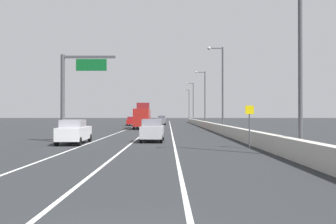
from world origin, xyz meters
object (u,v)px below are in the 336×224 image
(overhead_sign_gantry, at_px, (71,87))
(lamp_post_right_third, at_px, (203,95))
(lamp_post_right_fourth, at_px, (192,100))
(car_silver_0, at_px, (152,130))
(lamp_post_right_fifth, at_px, (188,103))
(car_white_1, at_px, (73,132))
(car_gray_3, at_px, (161,120))
(speed_advisory_sign, at_px, (249,123))
(lamp_post_right_near, at_px, (295,43))
(box_truck, at_px, (142,117))
(car_yellow_4, at_px, (141,119))
(car_red_2, at_px, (131,121))
(lamp_post_right_second, at_px, (220,84))

(overhead_sign_gantry, bearing_deg, lamp_post_right_third, 68.53)
(lamp_post_right_third, xyz_separation_m, lamp_post_right_fourth, (-0.54, 24.68, 0.00))
(car_silver_0, bearing_deg, lamp_post_right_third, 77.42)
(lamp_post_right_third, height_order, lamp_post_right_fifth, same)
(car_white_1, bearing_deg, lamp_post_right_fifth, 80.72)
(car_gray_3, bearing_deg, car_silver_0, -89.92)
(speed_advisory_sign, relative_size, lamp_post_right_third, 0.27)
(lamp_post_right_fifth, bearing_deg, lamp_post_right_third, -89.83)
(overhead_sign_gantry, bearing_deg, lamp_post_right_near, -31.82)
(lamp_post_right_third, xyz_separation_m, car_white_1, (-14.95, -41.28, -5.42))
(overhead_sign_gantry, height_order, lamp_post_right_near, lamp_post_right_near)
(speed_advisory_sign, bearing_deg, box_truck, 107.32)
(box_truck, bearing_deg, lamp_post_right_near, -72.54)
(overhead_sign_gantry, bearing_deg, lamp_post_right_fifth, 80.14)
(box_truck, bearing_deg, lamp_post_right_third, 47.90)
(lamp_post_right_third, distance_m, lamp_post_right_fourth, 24.69)
(lamp_post_right_near, xyz_separation_m, car_yellow_4, (-14.98, 78.38, -5.40))
(lamp_post_right_third, height_order, car_red_2, lamp_post_right_third)
(lamp_post_right_fourth, xyz_separation_m, car_silver_0, (-8.20, -63.80, -5.42))
(car_white_1, xyz_separation_m, box_truck, (3.34, 28.42, 1.03))
(car_yellow_4, bearing_deg, car_red_2, -90.07)
(speed_advisory_sign, xyz_separation_m, car_red_2, (-13.49, 47.90, -0.81))
(overhead_sign_gantry, xyz_separation_m, lamp_post_right_near, (15.51, -9.62, 1.67))
(lamp_post_right_fifth, relative_size, box_truck, 1.22)
(overhead_sign_gantry, relative_size, car_silver_0, 1.81)
(car_silver_0, bearing_deg, car_white_1, -160.88)
(lamp_post_right_near, height_order, car_silver_0, lamp_post_right_near)
(lamp_post_right_second, height_order, car_white_1, lamp_post_right_second)
(lamp_post_right_near, distance_m, lamp_post_right_third, 49.37)
(speed_advisory_sign, xyz_separation_m, lamp_post_right_fifth, (1.51, 94.18, 4.64))
(speed_advisory_sign, height_order, car_white_1, speed_advisory_sign)
(lamp_post_right_near, relative_size, car_gray_3, 2.45)
(car_silver_0, relative_size, car_red_2, 0.89)
(lamp_post_right_second, bearing_deg, speed_advisory_sign, -93.45)
(car_silver_0, relative_size, box_truck, 0.45)
(lamp_post_right_third, relative_size, car_yellow_4, 2.39)
(car_yellow_4, bearing_deg, car_silver_0, -84.65)
(car_silver_0, bearing_deg, speed_advisory_sign, -38.77)
(lamp_post_right_near, relative_size, lamp_post_right_fifth, 1.00)
(box_truck, bearing_deg, speed_advisory_sign, -72.68)
(car_red_2, height_order, car_yellow_4, car_yellow_4)
(car_yellow_4, xyz_separation_m, box_truck, (3.50, -41.87, 1.00))
(lamp_post_right_fifth, bearing_deg, box_truck, -100.45)
(speed_advisory_sign, xyz_separation_m, lamp_post_right_near, (1.52, -4.56, 4.64))
(overhead_sign_gantry, relative_size, box_truck, 0.81)
(speed_advisory_sign, xyz_separation_m, lamp_post_right_second, (1.21, 20.13, 4.64))
(lamp_post_right_fifth, bearing_deg, car_gray_3, -101.82)
(lamp_post_right_fifth, xyz_separation_m, box_truck, (-11.47, -62.22, -4.39))
(car_red_2, relative_size, car_yellow_4, 0.98)
(lamp_post_right_near, distance_m, box_truck, 38.53)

